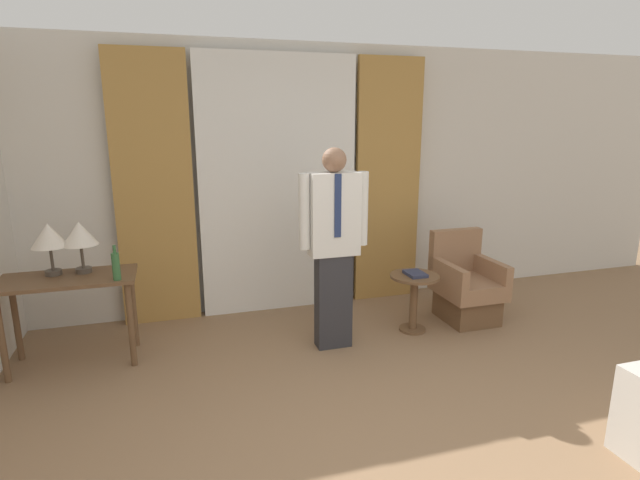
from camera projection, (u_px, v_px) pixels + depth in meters
wall_back at (276, 179)px, 5.13m from camera, size 10.00×0.06×2.70m
curtain_sheer_center at (279, 187)px, 5.02m from camera, size 1.59×0.06×2.58m
curtain_drape_left at (154, 192)px, 4.69m from camera, size 0.72×0.06×2.58m
curtain_drape_right at (388, 182)px, 5.36m from camera, size 0.72×0.06×2.58m
desk at (69, 293)px, 3.98m from camera, size 1.03×0.51×0.74m
table_lamp_left at (49, 237)px, 3.94m from camera, size 0.27×0.27×0.42m
table_lamp_right at (80, 235)px, 4.00m from camera, size 0.27×0.27×0.42m
bottle_near_edge at (116, 266)px, 3.86m from camera, size 0.06×0.06×0.28m
person at (334, 242)px, 4.21m from camera, size 0.60×0.21×1.74m
armchair at (466, 288)px, 4.96m from camera, size 0.55×0.63×0.87m
side_table at (414, 293)px, 4.66m from camera, size 0.46×0.46×0.55m
book at (415, 274)px, 4.60m from camera, size 0.16×0.22×0.03m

